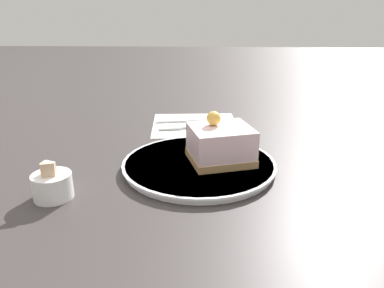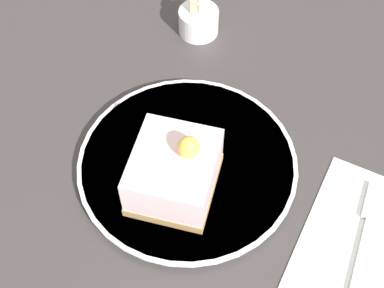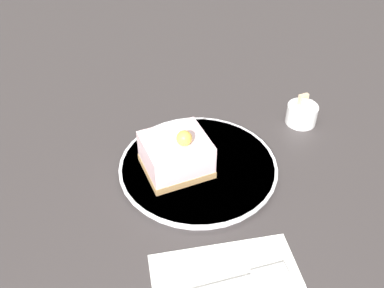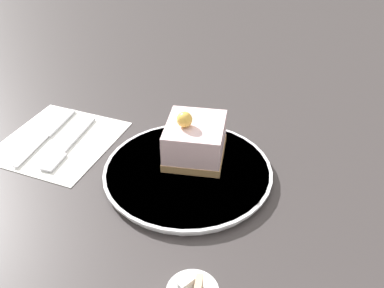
{
  "view_description": "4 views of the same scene",
  "coord_description": "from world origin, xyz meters",
  "px_view_note": "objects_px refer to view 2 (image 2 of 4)",
  "views": [
    {
      "loc": [
        -0.65,
        0.03,
        0.28
      ],
      "look_at": [
        -0.02,
        0.05,
        0.04
      ],
      "focal_mm": 35.0,
      "sensor_mm": 36.0,
      "label": 1
    },
    {
      "loc": [
        0.16,
        -0.27,
        0.57
      ],
      "look_at": [
        -0.03,
        0.04,
        0.06
      ],
      "focal_mm": 50.0,
      "sensor_mm": 36.0,
      "label": 2
    },
    {
      "loc": [
        0.51,
        -0.03,
        0.52
      ],
      "look_at": [
        -0.04,
        0.03,
        0.06
      ],
      "focal_mm": 40.0,
      "sensor_mm": 36.0,
      "label": 3
    },
    {
      "loc": [
        -0.28,
        0.53,
        0.45
      ],
      "look_at": [
        -0.03,
        0.02,
        0.05
      ],
      "focal_mm": 40.0,
      "sensor_mm": 36.0,
      "label": 4
    }
  ],
  "objects_px": {
    "sugar_bowl": "(199,21)",
    "cake_slice": "(172,175)",
    "fork": "(367,233)",
    "plate": "(188,164)"
  },
  "relations": [
    {
      "from": "cake_slice",
      "to": "sugar_bowl",
      "type": "xyz_separation_m",
      "value": [
        -0.12,
        0.26,
        -0.03
      ]
    },
    {
      "from": "plate",
      "to": "cake_slice",
      "type": "bearing_deg",
      "value": -82.51
    },
    {
      "from": "sugar_bowl",
      "to": "cake_slice",
      "type": "bearing_deg",
      "value": -65.26
    },
    {
      "from": "cake_slice",
      "to": "sugar_bowl",
      "type": "relative_size",
      "value": 2.13
    },
    {
      "from": "fork",
      "to": "sugar_bowl",
      "type": "relative_size",
      "value": 2.8
    },
    {
      "from": "plate",
      "to": "fork",
      "type": "bearing_deg",
      "value": 7.23
    },
    {
      "from": "fork",
      "to": "sugar_bowl",
      "type": "xyz_separation_m",
      "value": [
        -0.34,
        0.19,
        0.02
      ]
    },
    {
      "from": "fork",
      "to": "plate",
      "type": "bearing_deg",
      "value": 177.8
    },
    {
      "from": "plate",
      "to": "fork",
      "type": "distance_m",
      "value": 0.23
    },
    {
      "from": "cake_slice",
      "to": "fork",
      "type": "bearing_deg",
      "value": 1.26
    }
  ]
}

